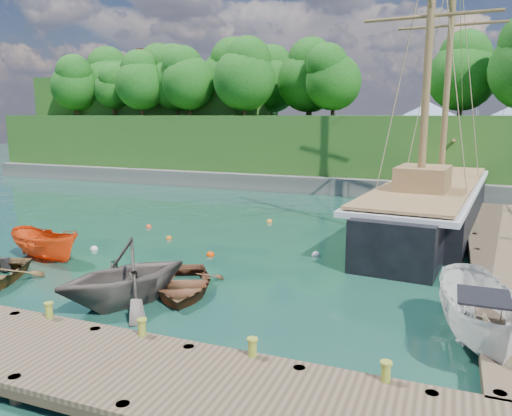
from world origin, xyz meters
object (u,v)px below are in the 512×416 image
at_px(cabin_boat_white, 480,348).
at_px(motorboat_orange, 47,260).
at_px(rowboat_1, 125,304).
at_px(rowboat_2, 183,292).
at_px(schooner, 430,208).

bearing_deg(cabin_boat_white, motorboat_orange, 162.68).
bearing_deg(motorboat_orange, rowboat_1, -104.77).
distance_m(rowboat_2, schooner, 15.83).
bearing_deg(motorboat_orange, rowboat_2, -89.17).
xyz_separation_m(rowboat_1, rowboat_2, (1.19, 1.67, 0.00)).
bearing_deg(schooner, rowboat_1, -113.18).
distance_m(rowboat_1, schooner, 17.86).
bearing_deg(motorboat_orange, cabin_boat_white, -86.05).
bearing_deg(rowboat_1, rowboat_2, 83.11).
distance_m(rowboat_1, rowboat_2, 2.05).
relative_size(rowboat_1, cabin_boat_white, 0.86).
distance_m(rowboat_1, motorboat_orange, 6.90).
bearing_deg(rowboat_1, schooner, 89.54).
height_order(rowboat_2, schooner, schooner).
bearing_deg(cabin_boat_white, rowboat_2, 165.15).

